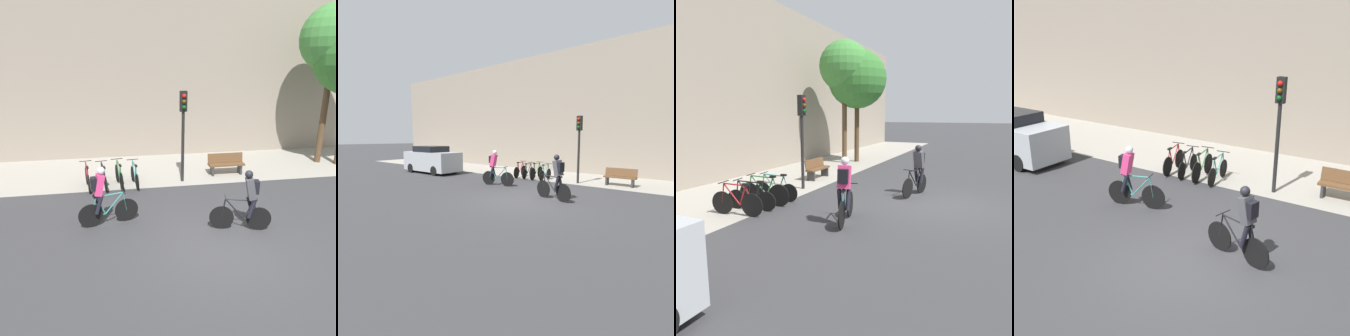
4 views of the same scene
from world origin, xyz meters
TOP-DOWN VIEW (x-y plane):
  - ground at (0.00, 0.00)m, footprint 200.00×200.00m
  - kerb_strip at (0.00, 6.75)m, footprint 44.00×4.50m
  - building_facade at (0.00, 9.30)m, footprint 44.00×0.60m
  - cyclist_pink at (-3.05, 1.80)m, footprint 1.74×0.58m
  - cyclist_grey at (0.96, 0.82)m, footprint 1.70×0.59m
  - parked_bike_0 at (-3.68, 4.90)m, footprint 0.46×1.63m
  - parked_bike_1 at (-3.08, 4.89)m, footprint 0.46×1.61m
  - parked_bike_2 at (-2.49, 4.89)m, footprint 0.46×1.75m
  - parked_bike_3 at (-1.90, 4.89)m, footprint 0.46×1.61m
  - traffic_light_pole at (0.02, 5.02)m, footprint 0.26×0.30m
  - bench at (2.03, 5.57)m, footprint 1.53×0.44m
  - street_tree_1 at (6.97, 6.53)m, footprint 2.90×2.90m

SIDE VIEW (x-z plane):
  - ground at x=0.00m, z-range 0.00..0.00m
  - kerb_strip at x=0.00m, z-range 0.00..0.01m
  - parked_bike_1 at x=-3.08m, z-range -0.09..0.85m
  - parked_bike_3 at x=-1.90m, z-range -0.09..0.85m
  - parked_bike_0 at x=-3.68m, z-range -0.08..0.89m
  - parked_bike_2 at x=-2.49m, z-range -0.08..0.91m
  - bench at x=2.03m, z-range 0.02..0.91m
  - cyclist_pink at x=-3.05m, z-range 0.05..1.84m
  - cyclist_grey at x=0.96m, z-range 0.05..1.84m
  - traffic_light_pole at x=0.02m, z-range 0.69..4.25m
  - building_facade at x=0.00m, z-range 0.00..8.50m
  - street_tree_1 at x=6.97m, z-range 2.00..9.01m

